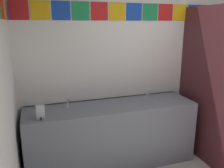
{
  "coord_description": "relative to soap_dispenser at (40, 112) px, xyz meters",
  "views": [
    {
      "loc": [
        -1.77,
        -1.23,
        1.84
      ],
      "look_at": [
        -0.98,
        1.13,
        1.19
      ],
      "focal_mm": 37.34,
      "sensor_mm": 36.0,
      "label": 1
    }
  ],
  "objects": [
    {
      "name": "faucet_right",
      "position": [
        1.42,
        0.27,
        -0.03
      ],
      "size": [
        0.04,
        0.1,
        0.14
      ],
      "color": "silver",
      "rests_on": "vanity_counter"
    },
    {
      "name": "wall_back",
      "position": [
        1.75,
        0.51,
        0.42
      ],
      "size": [
        4.03,
        0.09,
        2.64
      ],
      "color": "white",
      "rests_on": "ground_plane"
    },
    {
      "name": "soap_dispenser",
      "position": [
        0.0,
        0.0,
        0.0
      ],
      "size": [
        0.09,
        0.09,
        0.16
      ],
      "color": "#B7BABF",
      "rests_on": "vanity_counter"
    },
    {
      "name": "toilet",
      "position": [
        2.59,
        0.07,
        -0.61
      ],
      "size": [
        0.39,
        0.49,
        0.74
      ],
      "color": "white",
      "rests_on": "ground_plane"
    },
    {
      "name": "vanity_counter",
      "position": [
        0.88,
        0.18,
        -0.49
      ],
      "size": [
        2.17,
        0.59,
        0.83
      ],
      "color": "slate",
      "rests_on": "ground_plane"
    },
    {
      "name": "faucet_left",
      "position": [
        0.33,
        0.27,
        -0.03
      ],
      "size": [
        0.04,
        0.1,
        0.14
      ],
      "color": "silver",
      "rests_on": "vanity_counter"
    }
  ]
}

